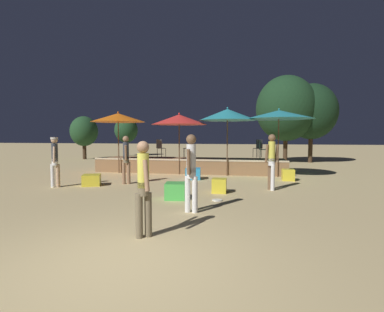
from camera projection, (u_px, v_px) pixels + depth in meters
The scene contains 25 objects.
ground_plane at pixel (121, 266), 4.16m from camera, with size 120.00×120.00×0.00m, color tan.
wooden_deck at pixel (191, 165), 15.13m from camera, with size 9.24×2.46×0.71m.
patio_umbrella_0 at pixel (279, 115), 12.93m from camera, with size 2.96×2.96×2.98m.
patio_umbrella_1 at pixel (118, 118), 14.31m from camera, with size 2.57×2.57×2.95m.
patio_umbrella_2 at pixel (179, 120), 13.84m from camera, with size 2.57×2.57×2.86m.
patio_umbrella_3 at pixel (227, 115), 13.32m from camera, with size 2.56×2.56×3.07m.
cube_seat_0 at pixel (219, 186), 9.46m from camera, with size 0.46×0.46×0.45m.
cube_seat_1 at pixel (175, 191), 8.51m from camera, with size 0.64×0.64×0.47m.
cube_seat_2 at pixel (193, 174), 12.40m from camera, with size 0.69×0.69×0.47m.
cube_seat_3 at pixel (288, 175), 12.02m from camera, with size 0.48×0.48×0.46m.
cube_seat_4 at pixel (92, 180), 10.82m from camera, with size 0.80×0.80×0.40m.
person_0 at pixel (126, 158), 11.13m from camera, with size 0.29×0.51×1.80m.
person_1 at pixel (191, 169), 6.98m from camera, with size 0.31×0.50×1.84m.
person_2 at pixel (143, 186), 5.26m from camera, with size 0.40×0.48×1.71m.
person_3 at pixel (55, 159), 10.42m from camera, with size 0.34×0.53×1.76m.
person_4 at pixel (272, 159), 9.86m from camera, with size 0.49×0.30×1.85m.
bistro_chair_0 at pixel (189, 146), 15.15m from camera, with size 0.43×0.42×0.90m.
bistro_chair_1 at pixel (160, 146), 15.19m from camera, with size 0.46×0.46×0.90m.
bistro_chair_2 at pixel (258, 147), 14.97m from camera, with size 0.47×0.47×0.90m.
bistro_chair_3 at pixel (261, 147), 13.94m from camera, with size 0.40×0.40×0.90m.
frisbee_disc at pixel (217, 200), 8.30m from camera, with size 0.28×0.28×0.03m.
background_tree_0 at pixel (84, 131), 22.84m from camera, with size 2.07×2.07×3.28m.
background_tree_1 at pixel (286, 108), 19.78m from camera, with size 3.92×3.92×5.76m.
background_tree_2 at pixel (311, 112), 19.92m from camera, with size 3.35×3.35×5.25m.
background_tree_3 at pixel (126, 130), 26.62m from camera, with size 2.05×2.05×3.43m.
Camera 1 is at (1.76, -3.77, 1.80)m, focal length 28.00 mm.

